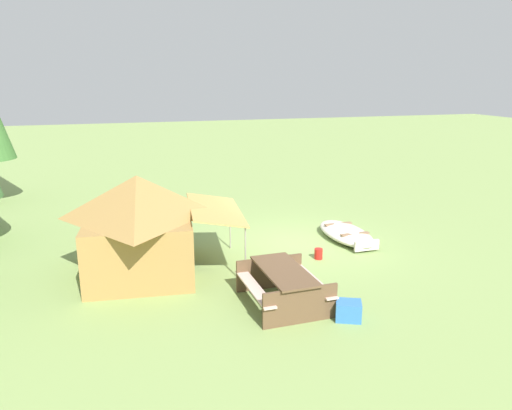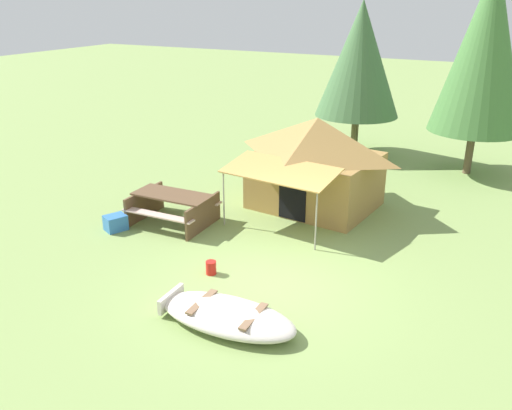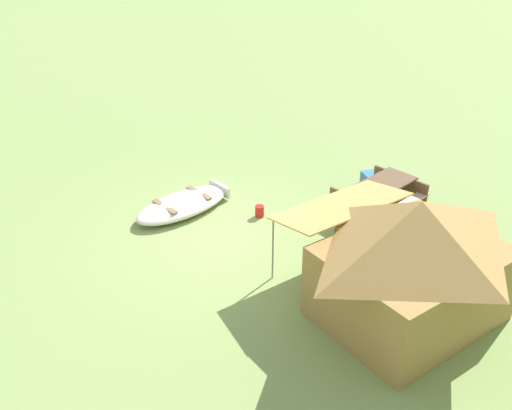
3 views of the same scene
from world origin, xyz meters
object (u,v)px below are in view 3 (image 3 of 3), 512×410
at_px(beached_rowboat, 183,204).
at_px(fuel_can, 260,211).
at_px(picnic_table, 379,195).
at_px(canvas_cabin_tent, 413,259).
at_px(cooler_box, 371,180).

relative_size(beached_rowboat, fuel_can, 9.15).
relative_size(beached_rowboat, picnic_table, 1.29).
distance_m(canvas_cabin_tent, fuel_can, 4.65).
bearing_deg(picnic_table, fuel_can, -38.78).
bearing_deg(canvas_cabin_tent, picnic_table, -134.65).
height_order(canvas_cabin_tent, cooler_box, canvas_cabin_tent).
relative_size(canvas_cabin_tent, fuel_can, 14.45).
bearing_deg(canvas_cabin_tent, fuel_can, -95.88).
xyz_separation_m(beached_rowboat, fuel_can, (-1.21, 1.42, -0.05)).
bearing_deg(fuel_can, cooler_box, 166.23).
xyz_separation_m(picnic_table, fuel_can, (2.21, -1.78, -0.35)).
distance_m(canvas_cabin_tent, cooler_box, 5.33).
relative_size(cooler_box, fuel_can, 1.77).
height_order(beached_rowboat, cooler_box, cooler_box).
height_order(picnic_table, cooler_box, picnic_table).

